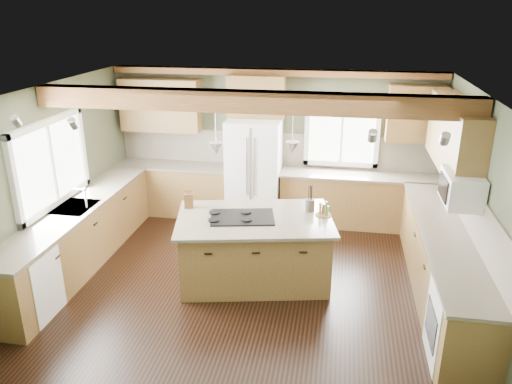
# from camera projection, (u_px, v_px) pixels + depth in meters

# --- Properties ---
(floor) EXTENTS (5.60, 5.60, 0.00)m
(floor) POSITION_uv_depth(u_px,v_px,m) (249.00, 281.00, 6.90)
(floor) COLOR black
(floor) RESTS_ON ground
(ceiling) EXTENTS (5.60, 5.60, 0.00)m
(ceiling) POSITION_uv_depth(u_px,v_px,m) (248.00, 92.00, 5.99)
(ceiling) COLOR silver
(ceiling) RESTS_ON wall_back
(wall_back) EXTENTS (5.60, 0.00, 5.60)m
(wall_back) POSITION_uv_depth(u_px,v_px,m) (275.00, 144.00, 8.75)
(wall_back) COLOR #414934
(wall_back) RESTS_ON ground
(wall_left) EXTENTS (0.00, 5.00, 5.00)m
(wall_left) POSITION_uv_depth(u_px,v_px,m) (50.00, 181.00, 6.89)
(wall_left) COLOR #414934
(wall_left) RESTS_ON ground
(wall_right) EXTENTS (0.00, 5.00, 5.00)m
(wall_right) POSITION_uv_depth(u_px,v_px,m) (477.00, 207.00, 6.00)
(wall_right) COLOR #414934
(wall_right) RESTS_ON ground
(ceiling_beam) EXTENTS (5.55, 0.26, 0.26)m
(ceiling_beam) POSITION_uv_depth(u_px,v_px,m) (250.00, 102.00, 6.12)
(ceiling_beam) COLOR #4E3016
(ceiling_beam) RESTS_ON ceiling
(soffit_trim) EXTENTS (5.55, 0.20, 0.10)m
(soffit_trim) POSITION_uv_depth(u_px,v_px,m) (275.00, 72.00, 8.22)
(soffit_trim) COLOR #4E3016
(soffit_trim) RESTS_ON ceiling
(backsplash_back) EXTENTS (5.58, 0.03, 0.58)m
(backsplash_back) POSITION_uv_depth(u_px,v_px,m) (275.00, 149.00, 8.77)
(backsplash_back) COLOR brown
(backsplash_back) RESTS_ON wall_back
(backsplash_right) EXTENTS (0.03, 3.70, 0.58)m
(backsplash_right) POSITION_uv_depth(u_px,v_px,m) (474.00, 213.00, 6.08)
(backsplash_right) COLOR brown
(backsplash_right) RESTS_ON wall_right
(base_cab_back_left) EXTENTS (2.02, 0.60, 0.88)m
(base_cab_back_left) POSITION_uv_depth(u_px,v_px,m) (174.00, 189.00, 9.06)
(base_cab_back_left) COLOR brown
(base_cab_back_left) RESTS_ON floor
(counter_back_left) EXTENTS (2.06, 0.64, 0.04)m
(counter_back_left) POSITION_uv_depth(u_px,v_px,m) (173.00, 165.00, 8.90)
(counter_back_left) COLOR #4A4136
(counter_back_left) RESTS_ON base_cab_back_left
(base_cab_back_right) EXTENTS (2.62, 0.60, 0.88)m
(base_cab_back_right) POSITION_uv_depth(u_px,v_px,m) (358.00, 201.00, 8.54)
(base_cab_back_right) COLOR brown
(base_cab_back_right) RESTS_ON floor
(counter_back_right) EXTENTS (2.66, 0.64, 0.04)m
(counter_back_right) POSITION_uv_depth(u_px,v_px,m) (360.00, 175.00, 8.37)
(counter_back_right) COLOR #4A4136
(counter_back_right) RESTS_ON base_cab_back_right
(base_cab_left) EXTENTS (0.60, 3.70, 0.88)m
(base_cab_left) POSITION_uv_depth(u_px,v_px,m) (79.00, 237.00, 7.19)
(base_cab_left) COLOR brown
(base_cab_left) RESTS_ON floor
(counter_left) EXTENTS (0.64, 3.74, 0.04)m
(counter_left) POSITION_uv_depth(u_px,v_px,m) (75.00, 208.00, 7.03)
(counter_left) COLOR #4A4136
(counter_left) RESTS_ON base_cab_left
(base_cab_right) EXTENTS (0.60, 3.70, 0.88)m
(base_cab_right) POSITION_uv_depth(u_px,v_px,m) (441.00, 266.00, 6.39)
(base_cab_right) COLOR brown
(base_cab_right) RESTS_ON floor
(counter_right) EXTENTS (0.64, 3.74, 0.04)m
(counter_right) POSITION_uv_depth(u_px,v_px,m) (446.00, 234.00, 6.23)
(counter_right) COLOR #4A4136
(counter_right) RESTS_ON base_cab_right
(upper_cab_back_left) EXTENTS (1.40, 0.35, 0.90)m
(upper_cab_back_left) POSITION_uv_depth(u_px,v_px,m) (161.00, 105.00, 8.68)
(upper_cab_back_left) COLOR brown
(upper_cab_back_left) RESTS_ON wall_back
(upper_cab_over_fridge) EXTENTS (0.96, 0.35, 0.70)m
(upper_cab_over_fridge) POSITION_uv_depth(u_px,v_px,m) (256.00, 96.00, 8.34)
(upper_cab_over_fridge) COLOR brown
(upper_cab_over_fridge) RESTS_ON wall_back
(upper_cab_right) EXTENTS (0.35, 2.20, 0.90)m
(upper_cab_right) POSITION_uv_depth(u_px,v_px,m) (455.00, 136.00, 6.63)
(upper_cab_right) COLOR brown
(upper_cab_right) RESTS_ON wall_right
(upper_cab_back_corner) EXTENTS (0.90, 0.35, 0.90)m
(upper_cab_back_corner) POSITION_uv_depth(u_px,v_px,m) (416.00, 114.00, 7.99)
(upper_cab_back_corner) COLOR brown
(upper_cab_back_corner) RESTS_ON wall_back
(window_left) EXTENTS (0.04, 1.60, 1.05)m
(window_left) POSITION_uv_depth(u_px,v_px,m) (50.00, 163.00, 6.84)
(window_left) COLOR white
(window_left) RESTS_ON wall_left
(window_back) EXTENTS (1.10, 0.04, 1.00)m
(window_back) POSITION_uv_depth(u_px,v_px,m) (342.00, 133.00, 8.46)
(window_back) COLOR white
(window_back) RESTS_ON wall_back
(sink) EXTENTS (0.50, 0.65, 0.03)m
(sink) POSITION_uv_depth(u_px,v_px,m) (75.00, 208.00, 7.03)
(sink) COLOR #262628
(sink) RESTS_ON counter_left
(faucet) EXTENTS (0.02, 0.02, 0.28)m
(faucet) POSITION_uv_depth(u_px,v_px,m) (86.00, 199.00, 6.95)
(faucet) COLOR #B2B2B7
(faucet) RESTS_ON sink
(dishwasher) EXTENTS (0.60, 0.60, 0.84)m
(dishwasher) POSITION_uv_depth(u_px,v_px,m) (26.00, 285.00, 5.99)
(dishwasher) COLOR white
(dishwasher) RESTS_ON floor
(oven) EXTENTS (0.60, 0.72, 0.84)m
(oven) POSITION_uv_depth(u_px,v_px,m) (461.00, 327.00, 5.20)
(oven) COLOR white
(oven) RESTS_ON floor
(microwave) EXTENTS (0.40, 0.70, 0.38)m
(microwave) POSITION_uv_depth(u_px,v_px,m) (462.00, 188.00, 5.90)
(microwave) COLOR white
(microwave) RESTS_ON wall_right
(pendant_left) EXTENTS (0.18, 0.18, 0.16)m
(pendant_left) POSITION_uv_depth(u_px,v_px,m) (216.00, 149.00, 6.31)
(pendant_left) COLOR #B2B2B7
(pendant_left) RESTS_ON ceiling
(pendant_right) EXTENTS (0.18, 0.18, 0.16)m
(pendant_right) POSITION_uv_depth(u_px,v_px,m) (292.00, 148.00, 6.34)
(pendant_right) COLOR #B2B2B7
(pendant_right) RESTS_ON ceiling
(refrigerator) EXTENTS (0.90, 0.74, 1.80)m
(refrigerator) POSITION_uv_depth(u_px,v_px,m) (254.00, 171.00, 8.59)
(refrigerator) COLOR silver
(refrigerator) RESTS_ON floor
(island) EXTENTS (2.13, 1.55, 0.88)m
(island) POSITION_uv_depth(u_px,v_px,m) (254.00, 250.00, 6.83)
(island) COLOR brown
(island) RESTS_ON floor
(island_top) EXTENTS (2.29, 1.70, 0.04)m
(island_top) POSITION_uv_depth(u_px,v_px,m) (254.00, 219.00, 6.67)
(island_top) COLOR #4A4136
(island_top) RESTS_ON island
(cooktop) EXTENTS (0.93, 0.72, 0.02)m
(cooktop) POSITION_uv_depth(u_px,v_px,m) (242.00, 217.00, 6.65)
(cooktop) COLOR black
(cooktop) RESTS_ON island_top
(knife_block) EXTENTS (0.15, 0.12, 0.21)m
(knife_block) POSITION_uv_depth(u_px,v_px,m) (189.00, 201.00, 6.96)
(knife_block) COLOR brown
(knife_block) RESTS_ON island_top
(utensil_crock) EXTENTS (0.16, 0.16, 0.17)m
(utensil_crock) POSITION_uv_depth(u_px,v_px,m) (310.00, 205.00, 6.85)
(utensil_crock) COLOR #38312D
(utensil_crock) RESTS_ON island_top
(bottle_tray) EXTENTS (0.24, 0.24, 0.20)m
(bottle_tray) POSITION_uv_depth(u_px,v_px,m) (323.00, 209.00, 6.69)
(bottle_tray) COLOR brown
(bottle_tray) RESTS_ON island_top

